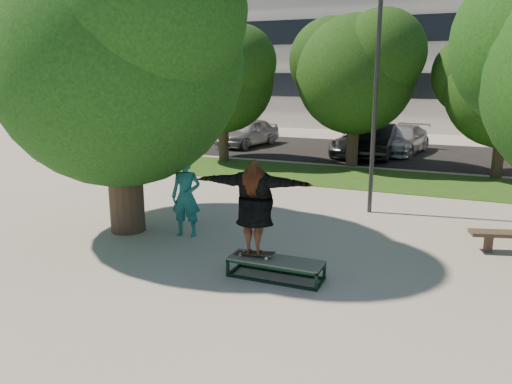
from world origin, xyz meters
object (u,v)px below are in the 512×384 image
at_px(tree_left, 116,45).
at_px(car_dark, 375,141).
at_px(bystander, 186,196).
at_px(lamppost, 375,98).
at_px(car_silver_b, 401,140).
at_px(car_silver_a, 248,132).
at_px(car_grey, 361,142).
at_px(grind_box, 276,269).

xyz_separation_m(tree_left, car_dark, (3.79, 13.52, -3.67)).
height_order(bystander, car_dark, bystander).
height_order(lamppost, car_dark, lamppost).
distance_m(car_dark, car_silver_b, 1.83).
height_order(tree_left, car_dark, tree_left).
relative_size(lamppost, car_silver_a, 1.43).
height_order(lamppost, car_silver_b, lamppost).
height_order(car_silver_a, car_silver_b, car_silver_a).
bearing_deg(bystander, car_grey, 70.15).
distance_m(grind_box, bystander, 3.37).
bearing_deg(grind_box, bystander, 150.81).
distance_m(lamppost, car_dark, 10.02).
xyz_separation_m(tree_left, bystander, (1.63, 0.14, -3.46)).
height_order(lamppost, bystander, lamppost).
relative_size(car_silver_a, car_silver_b, 0.93).
xyz_separation_m(grind_box, car_dark, (-0.69, 14.97, 0.57)).
distance_m(bystander, car_silver_a, 15.09).
distance_m(lamppost, car_grey, 10.27).
bearing_deg(car_silver_a, car_grey, 2.42).
height_order(bystander, car_grey, bystander).
relative_size(lamppost, bystander, 3.18).
xyz_separation_m(car_silver_a, car_grey, (6.17, -0.86, -0.09)).
distance_m(car_silver_a, car_silver_b, 7.87).
xyz_separation_m(bystander, car_silver_b, (3.17, 14.91, -0.30)).
bearing_deg(car_grey, bystander, -93.58).
bearing_deg(car_dark, car_silver_b, 54.86).
height_order(lamppost, car_silver_a, lamppost).
relative_size(lamppost, car_grey, 1.32).
relative_size(tree_left, car_silver_a, 1.66).
relative_size(car_grey, car_silver_b, 1.01).
relative_size(tree_left, grind_box, 3.95).
bearing_deg(car_silver_b, tree_left, -98.23).
relative_size(tree_left, lamppost, 1.16).
bearing_deg(car_grey, grind_box, -82.08).
relative_size(car_silver_a, car_grey, 0.93).
relative_size(tree_left, car_silver_b, 1.55).
distance_m(grind_box, car_dark, 15.00).
distance_m(car_silver_a, car_grey, 6.23).
relative_size(lamppost, car_dark, 1.33).
distance_m(lamppost, bystander, 5.69).
bearing_deg(car_dark, car_silver_a, 169.91).
distance_m(grind_box, car_silver_a, 17.65).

